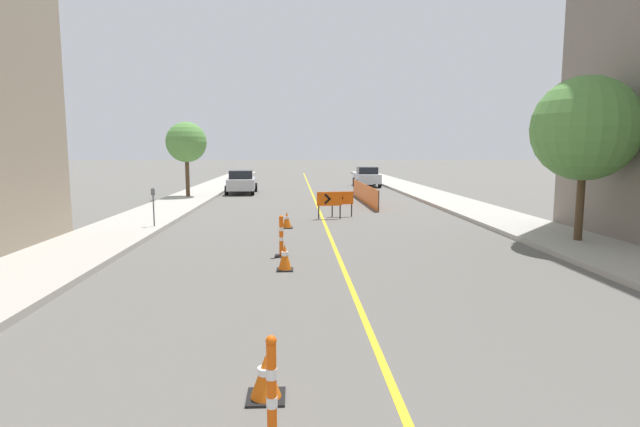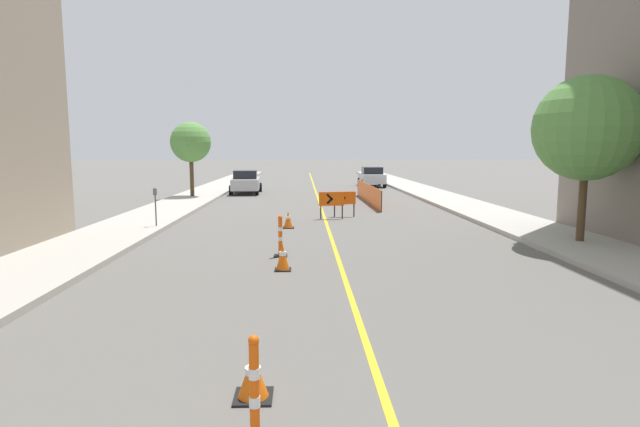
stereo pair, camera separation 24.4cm
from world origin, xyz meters
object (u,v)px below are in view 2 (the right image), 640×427
(traffic_cone_third, at_px, (283,257))
(traffic_cone_fourth, at_px, (288,220))
(parking_meter_near_curb, at_px, (155,199))
(delineator_post_rear, at_px, (280,239))
(street_tree_right_near, at_px, (587,129))
(parked_car_curb_mid, at_px, (372,177))
(street_tree_left_near, at_px, (191,142))
(arrow_barricade_secondary, at_px, (344,199))
(traffic_cone_second, at_px, (253,377))
(delineator_post_front, at_px, (255,402))
(arrow_barricade_primary, at_px, (332,200))
(parked_car_curb_near, at_px, (246,182))

(traffic_cone_third, distance_m, traffic_cone_fourth, 6.74)
(parking_meter_near_curb, bearing_deg, traffic_cone_fourth, 4.30)
(delineator_post_rear, xyz_separation_m, street_tree_right_near, (9.28, 1.20, 3.12))
(parked_car_curb_mid, distance_m, street_tree_right_near, 25.66)
(traffic_cone_third, height_order, street_tree_left_near, street_tree_left_near)
(parked_car_curb_mid, distance_m, parking_meter_near_curb, 24.45)
(parked_car_curb_mid, relative_size, street_tree_right_near, 0.86)
(traffic_cone_fourth, relative_size, arrow_barricade_secondary, 0.57)
(traffic_cone_second, bearing_deg, delineator_post_front, -83.40)
(traffic_cone_second, relative_size, parking_meter_near_curb, 0.38)
(traffic_cone_fourth, height_order, parked_car_curb_mid, parked_car_curb_mid)
(delineator_post_front, bearing_deg, parked_car_curb_mid, 80.22)
(traffic_cone_fourth, relative_size, parking_meter_near_curb, 0.45)
(arrow_barricade_primary, height_order, parked_car_curb_mid, parked_car_curb_mid)
(street_tree_left_near, bearing_deg, parking_meter_near_curb, -84.03)
(traffic_cone_second, distance_m, delineator_post_front, 1.12)
(traffic_cone_second, bearing_deg, traffic_cone_fourth, 89.69)
(parked_car_curb_near, bearing_deg, arrow_barricade_primary, -71.77)
(traffic_cone_second, distance_m, parked_car_curb_mid, 35.17)
(delineator_post_rear, distance_m, arrow_barricade_primary, 7.78)
(delineator_post_rear, bearing_deg, arrow_barricade_primary, 75.94)
(parked_car_curb_near, bearing_deg, delineator_post_front, -86.93)
(parking_meter_near_curb, bearing_deg, delineator_post_front, -70.39)
(arrow_barricade_secondary, bearing_deg, delineator_post_rear, -112.07)
(arrow_barricade_secondary, bearing_deg, parking_meter_near_curb, -159.74)
(arrow_barricade_secondary, height_order, street_tree_left_near, street_tree_left_near)
(arrow_barricade_secondary, distance_m, parking_meter_near_curb, 8.11)
(traffic_cone_third, bearing_deg, street_tree_left_near, 108.65)
(traffic_cone_third, distance_m, parked_car_curb_mid, 28.82)
(arrow_barricade_primary, xyz_separation_m, parked_car_curb_near, (-5.10, 12.87, -0.03))
(arrow_barricade_primary, height_order, arrow_barricade_secondary, arrow_barricade_primary)
(delineator_post_rear, xyz_separation_m, arrow_barricade_primary, (1.89, 7.54, 0.32))
(parked_car_curb_near, xyz_separation_m, street_tree_left_near, (-2.86, -3.67, 2.61))
(arrow_barricade_primary, distance_m, street_tree_right_near, 10.13)
(street_tree_right_near, bearing_deg, delineator_post_rear, -172.65)
(traffic_cone_third, bearing_deg, parking_meter_near_curb, 127.81)
(parking_meter_near_curb, xyz_separation_m, street_tree_left_near, (-1.25, 12.00, 2.24))
(traffic_cone_third, xyz_separation_m, arrow_barricade_primary, (1.76, 9.16, 0.50))
(arrow_barricade_secondary, xyz_separation_m, street_tree_left_near, (-8.57, 8.51, 2.62))
(traffic_cone_second, distance_m, arrow_barricade_secondary, 16.51)
(parking_meter_near_curb, bearing_deg, traffic_cone_third, -52.19)
(arrow_barricade_secondary, bearing_deg, street_tree_left_near, 130.00)
(delineator_post_rear, bearing_deg, traffic_cone_second, -89.93)
(arrow_barricade_secondary, bearing_deg, delineator_post_front, -102.93)
(traffic_cone_third, distance_m, street_tree_right_near, 10.13)
(arrow_barricade_secondary, height_order, street_tree_right_near, street_tree_right_near)
(arrow_barricade_primary, relative_size, parked_car_curb_mid, 0.27)
(parking_meter_near_curb, height_order, street_tree_right_near, street_tree_right_near)
(delineator_post_rear, height_order, arrow_barricade_secondary, delineator_post_rear)
(arrow_barricade_primary, distance_m, parked_car_curb_mid, 19.49)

